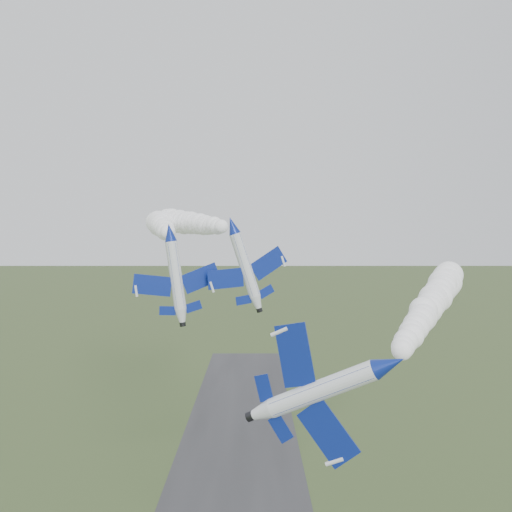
% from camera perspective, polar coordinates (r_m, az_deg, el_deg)
% --- Properties ---
extents(jet_lead, '(7.95, 13.72, 10.70)m').
position_cam_1_polar(jet_lead, '(45.23, 13.23, -10.50)').
color(jet_lead, white).
extents(smoke_trail_jet_lead, '(25.90, 54.20, 4.78)m').
position_cam_1_polar(smoke_trail_jet_lead, '(76.61, 17.25, -4.35)').
color(smoke_trail_jet_lead, white).
extents(jet_pair_left, '(10.59, 12.58, 3.26)m').
position_cam_1_polar(jet_pair_left, '(69.41, -8.62, 2.38)').
color(jet_pair_left, white).
extents(smoke_trail_jet_pair_left, '(17.03, 63.55, 4.91)m').
position_cam_1_polar(smoke_trail_jet_pair_left, '(104.46, -9.48, 3.03)').
color(smoke_trail_jet_pair_left, white).
extents(jet_pair_right, '(9.94, 12.14, 4.01)m').
position_cam_1_polar(jet_pair_right, '(69.22, -2.37, 3.11)').
color(jet_pair_right, white).
extents(smoke_trail_jet_pair_right, '(25.27, 67.05, 5.21)m').
position_cam_1_polar(smoke_trail_jet_pair_right, '(105.81, -6.91, 3.32)').
color(smoke_trail_jet_pair_right, white).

